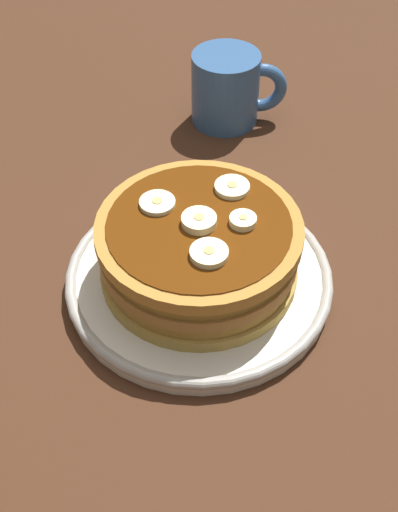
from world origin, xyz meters
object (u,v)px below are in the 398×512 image
plate (199,277)px  pancake_stack (199,248)px  banana_slice_2 (209,254)px  banana_slice_3 (243,221)px  coffee_mug (228,87)px  banana_slice_4 (157,203)px  banana_slice_1 (232,188)px  banana_slice_0 (201,220)px

plate → pancake_stack: pancake_stack is taller
banana_slice_2 → banana_slice_3: size_ratio=1.36×
pancake_stack → coffee_mug: size_ratio=1.65×
plate → banana_slice_4: 9.09cm
banana_slice_2 → banana_slice_3: (3.33, 4.22, 0.04)cm
banana_slice_1 → banana_slice_3: (0.73, -4.96, 0.09)cm
banana_slice_2 → banana_slice_1: bearing=74.2°
coffee_mug → pancake_stack: bearing=-98.8°
plate → pancake_stack: (-0.04, 0.16, 4.05)cm
banana_slice_2 → coffee_mug: same height
banana_slice_4 → coffee_mug: coffee_mug is taller
plate → pancake_stack: bearing=105.5°
banana_slice_1 → banana_slice_4: 7.69cm
plate → banana_slice_4: size_ratio=7.72×
plate → pancake_stack: 4.06cm
banana_slice_1 → banana_slice_3: 5.01cm
pancake_stack → banana_slice_2: banana_slice_2 is taller
plate → banana_slice_4: banana_slice_4 is taller
plate → banana_slice_3: 8.82cm
banana_slice_2 → banana_slice_0: bearing=97.5°
banana_slice_1 → banana_slice_3: banana_slice_3 is taller
banana_slice_1 → coffee_mug: 25.19cm
plate → banana_slice_1: size_ratio=7.72×
banana_slice_4 → banana_slice_2: bearing=-55.7°
coffee_mug → banana_slice_2: bearing=-96.3°
plate → banana_slice_2: (0.80, -4.21, 7.76)cm
banana_slice_3 → banana_slice_4: bearing=161.0°
banana_slice_2 → banana_slice_3: same height
plate → coffee_mug: (4.54, 29.82, 3.75)cm
banana_slice_4 → banana_slice_3: bearing=-19.0°
banana_slice_1 → banana_slice_2: (-2.60, -9.17, 0.05)cm
pancake_stack → banana_slice_4: banana_slice_4 is taller
banana_slice_3 → banana_slice_1: bearing=98.3°
banana_slice_2 → coffee_mug: (3.74, 34.03, -4.01)cm
banana_slice_1 → coffee_mug: (1.14, 24.85, -3.96)cm
plate → banana_slice_3: banana_slice_3 is taller
plate → banana_slice_2: banana_slice_2 is taller
plate → coffee_mug: size_ratio=2.18×
banana_slice_3 → banana_slice_0: bearing=177.9°
plate → banana_slice_2: 8.86cm
banana_slice_4 → coffee_mug: bearing=72.5°
coffee_mug → plate: bearing=-98.7°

